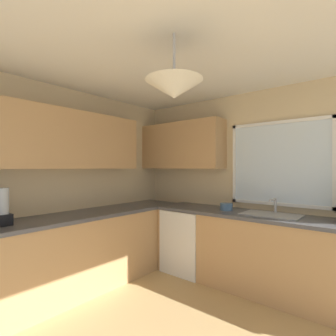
{
  "coord_description": "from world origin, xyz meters",
  "views": [
    {
      "loc": [
        1.22,
        -1.54,
        1.46
      ],
      "look_at": [
        -0.65,
        0.71,
        1.46
      ],
      "focal_mm": 27.88,
      "sensor_mm": 36.0,
      "label": 1
    }
  ],
  "objects_px": {
    "bowl": "(226,207)",
    "sink_assembly": "(271,214)",
    "dishwasher": "(189,240)",
    "blender_appliance": "(2,209)"
  },
  "relations": [
    {
      "from": "bowl",
      "to": "sink_assembly",
      "type": "bearing_deg",
      "value": 0.62
    },
    {
      "from": "dishwasher",
      "to": "blender_appliance",
      "type": "xyz_separation_m",
      "value": [
        -0.66,
        -2.16,
        0.64
      ]
    },
    {
      "from": "dishwasher",
      "to": "bowl",
      "type": "height_order",
      "value": "bowl"
    },
    {
      "from": "dishwasher",
      "to": "sink_assembly",
      "type": "relative_size",
      "value": 1.36
    },
    {
      "from": "dishwasher",
      "to": "blender_appliance",
      "type": "height_order",
      "value": "blender_appliance"
    },
    {
      "from": "sink_assembly",
      "to": "bowl",
      "type": "relative_size",
      "value": 3.96
    },
    {
      "from": "dishwasher",
      "to": "bowl",
      "type": "distance_m",
      "value": 0.77
    },
    {
      "from": "dishwasher",
      "to": "bowl",
      "type": "relative_size",
      "value": 5.39
    },
    {
      "from": "blender_appliance",
      "to": "dishwasher",
      "type": "bearing_deg",
      "value": 72.98
    },
    {
      "from": "sink_assembly",
      "to": "bowl",
      "type": "xyz_separation_m",
      "value": [
        -0.57,
        -0.01,
        0.03
      ]
    }
  ]
}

